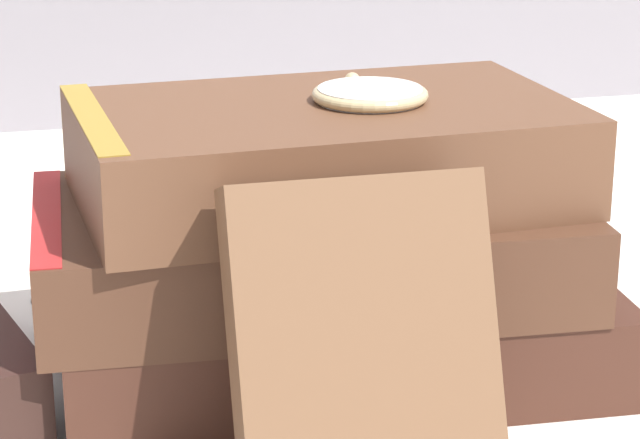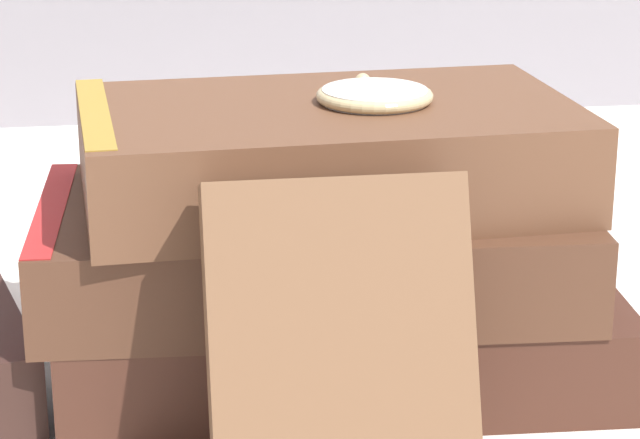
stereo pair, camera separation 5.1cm
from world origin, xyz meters
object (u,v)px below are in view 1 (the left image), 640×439
at_px(book_flat_top, 312,152).
at_px(pocket_watch, 367,92).
at_px(reading_glasses, 120,287).
at_px(book_leaning_front, 364,357).
at_px(book_flat_middle, 294,246).
at_px(book_flat_bottom, 321,323).

relative_size(book_flat_top, pocket_watch, 4.04).
height_order(pocket_watch, reading_glasses, pocket_watch).
bearing_deg(reading_glasses, book_leaning_front, -87.30).
height_order(book_leaning_front, pocket_watch, pocket_watch).
distance_m(book_flat_top, reading_glasses, 0.18).
distance_m(book_flat_middle, book_flat_top, 0.04).
distance_m(book_flat_bottom, book_flat_middle, 0.04).
bearing_deg(book_leaning_front, pocket_watch, 74.17).
relative_size(pocket_watch, reading_glasses, 0.52).
bearing_deg(pocket_watch, book_flat_bottom, 165.79).
relative_size(book_flat_bottom, book_flat_top, 1.16).
xyz_separation_m(book_flat_top, book_leaning_front, (-0.01, -0.11, -0.05)).
bearing_deg(book_flat_top, book_flat_bottom, 49.29).
relative_size(book_flat_bottom, pocket_watch, 4.71).
xyz_separation_m(pocket_watch, reading_glasses, (-0.10, 0.12, -0.13)).
relative_size(book_flat_middle, pocket_watch, 4.51).
height_order(book_flat_middle, reading_glasses, book_flat_middle).
height_order(book_flat_middle, book_leaning_front, book_leaning_front).
distance_m(book_leaning_front, pocket_watch, 0.14).
height_order(book_flat_middle, pocket_watch, pocket_watch).
bearing_deg(book_flat_bottom, book_flat_top, -124.89).
bearing_deg(book_flat_bottom, book_leaning_front, -93.43).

